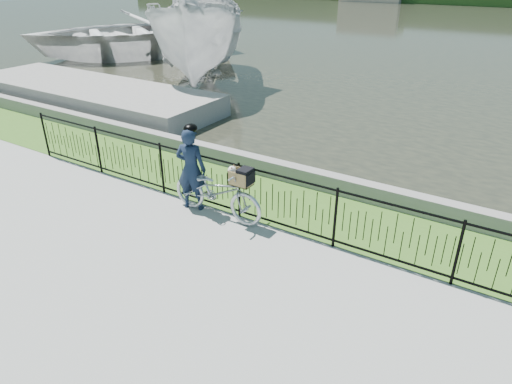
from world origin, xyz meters
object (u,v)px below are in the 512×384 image
Objects in this scene: dock at (91,94)px; cyclist at (191,168)px; boat_far at (131,34)px; boat_near at (202,35)px; bicycle_rig at (217,191)px.

cyclist is at bearing -27.12° from dock.
dock is 5.60× the size of cyclist.
boat_near is at bearing -22.04° from boat_far.
cyclist is 18.18m from boat_far.
boat_far reaches higher than bicycle_rig.
bicycle_rig is at bearing -50.57° from boat_near.
boat_far is at bearing 140.72° from bicycle_rig.
dock is at bearing 152.88° from cyclist.
dock is 9.55m from bicycle_rig.
cyclist is at bearing 179.20° from bicycle_rig.
bicycle_rig is at bearing -39.28° from boat_far.
cyclist is 0.19× the size of boat_near.
cyclist reaches higher than bicycle_rig.
boat_far is at bearing 157.96° from boat_near.
bicycle_rig is 18.68m from boat_far.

